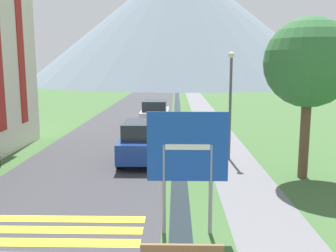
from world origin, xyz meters
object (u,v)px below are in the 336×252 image
(parked_car_near, at_px, (143,142))
(streetlamp, at_px, (230,96))
(parked_car_far, at_px, (155,113))
(tree_by_path, at_px, (309,63))
(road_sign, at_px, (188,156))

(parked_car_near, distance_m, streetlamp, 4.40)
(parked_car_far, height_order, tree_by_path, tree_by_path)
(road_sign, distance_m, parked_car_far, 16.92)
(parked_car_far, bearing_deg, road_sign, -84.01)
(parked_car_near, height_order, tree_by_path, tree_by_path)
(parked_car_near, relative_size, streetlamp, 0.83)
(tree_by_path, bearing_deg, streetlamp, 130.85)
(road_sign, height_order, parked_car_far, road_sign)
(parked_car_near, relative_size, parked_car_far, 0.97)
(parked_car_far, xyz_separation_m, tree_by_path, (6.31, -11.90, 3.40))
(road_sign, relative_size, streetlamp, 0.65)
(road_sign, bearing_deg, parked_car_near, 103.89)
(parked_car_near, relative_size, tree_by_path, 0.67)
(streetlamp, height_order, tree_by_path, tree_by_path)
(road_sign, xyz_separation_m, parked_car_far, (-1.76, 16.79, -1.13))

